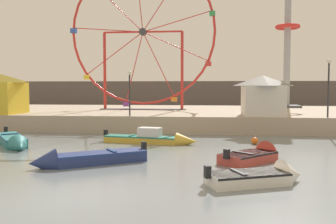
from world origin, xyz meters
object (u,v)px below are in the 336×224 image
Objects in this scene: motorboat_white_red_stripe at (264,177)px; ferris_wheel_red_frame at (143,34)px; motorboat_navy_blue at (83,159)px; mooring_buoy_orange at (255,141)px; motorboat_mustard_yellow at (155,138)px; drop_tower_steel_tower at (287,48)px; motorboat_teal_painted at (14,141)px; carnival_booth_white_ticket at (263,95)px; motorboat_faded_red at (257,156)px; promenade_lamp_near at (329,80)px; promenade_lamp_far at (130,86)px.

motorboat_white_red_stripe is 0.27× the size of ferris_wheel_red_frame.
mooring_buoy_orange is (8.55, 7.27, -0.06)m from motorboat_navy_blue.
motorboat_mustard_yellow is 0.46× the size of drop_tower_steel_tower.
motorboat_teal_painted is at bearing 128.61° from motorboat_white_red_stripe.
carnival_booth_white_ticket is at bearing -32.92° from ferris_wheel_red_frame.
motorboat_white_red_stripe is at bearing -140.08° from motorboat_faded_red.
ferris_wheel_red_frame is at bearing -121.65° from motorboat_navy_blue.
mooring_buoy_orange is at bearing -106.23° from drop_tower_steel_tower.
motorboat_white_red_stripe is at bearing -50.04° from motorboat_mustard_yellow.
motorboat_mustard_yellow reaches higher than motorboat_teal_painted.
promenade_lamp_far is (-14.71, -0.08, -0.45)m from promenade_lamp_near.
promenade_lamp_near is 9.68× the size of mooring_buoy_orange.
motorboat_faded_red reaches higher than motorboat_white_red_stripe.
motorboat_mustard_yellow is at bearing -177.67° from mooring_buoy_orange.
motorboat_teal_painted reaches higher than motorboat_white_red_stripe.
carnival_booth_white_ticket is at bearing -108.52° from drop_tower_steel_tower.
promenade_lamp_near reaches higher than promenade_lamp_far.
motorboat_teal_painted is at bearing -133.18° from drop_tower_steel_tower.
motorboat_navy_blue is at bearing -139.62° from mooring_buoy_orange.
motorboat_navy_blue is 0.37× the size of drop_tower_steel_tower.
drop_tower_steel_tower is at bearing 69.12° from motorboat_mustard_yellow.
promenade_lamp_near is at bearing 40.70° from mooring_buoy_orange.
motorboat_white_red_stripe is 0.29× the size of drop_tower_steel_tower.
promenade_lamp_far is (-2.70, 5.15, 3.33)m from motorboat_mustard_yellow.
motorboat_teal_painted is (-13.70, 7.49, 0.05)m from motorboat_white_red_stripe.
carnival_booth_white_ticket is (9.85, 13.63, 2.67)m from motorboat_navy_blue.
motorboat_teal_painted is 14.32m from motorboat_faded_red.
motorboat_navy_blue is at bearing -127.20° from carnival_booth_white_ticket.
motorboat_navy_blue is at bearing -87.83° from ferris_wheel_red_frame.
mooring_buoy_orange is (14.51, 2.33, -0.07)m from motorboat_teal_painted.
mooring_buoy_orange is at bearing -173.44° from motorboat_navy_blue.
motorboat_white_red_stripe is 30.49m from drop_tower_steel_tower.
motorboat_mustard_yellow reaches higher than mooring_buoy_orange.
ferris_wheel_red_frame is 9.78m from promenade_lamp_far.
ferris_wheel_red_frame is at bearing 145.71° from carnival_booth_white_ticket.
drop_tower_steel_tower is 21.22m from mooring_buoy_orange.
motorboat_mustard_yellow is 6.70m from promenade_lamp_far.
motorboat_navy_blue is at bearing -88.26° from promenade_lamp_far.
motorboat_mustard_yellow reaches higher than motorboat_white_red_stripe.
drop_tower_steel_tower is (14.09, 26.30, 7.49)m from motorboat_navy_blue.
drop_tower_steel_tower is at bearing 73.77° from mooring_buoy_orange.
motorboat_teal_painted is at bearing -160.18° from promenade_lamp_near.
promenade_lamp_near is at bearing 34.05° from motorboat_mustard_yellow.
motorboat_teal_painted is 14.69m from mooring_buoy_orange.
drop_tower_steel_tower is at bearing -151.99° from motorboat_navy_blue.
promenade_lamp_far is at bearing 151.21° from mooring_buoy_orange.
motorboat_teal_painted is 1.27× the size of promenade_lamp_near.
motorboat_white_red_stripe is 0.92× the size of promenade_lamp_near.
mooring_buoy_orange is (6.21, 0.25, -0.08)m from motorboat_mustard_yellow.
ferris_wheel_red_frame reaches higher than motorboat_navy_blue.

